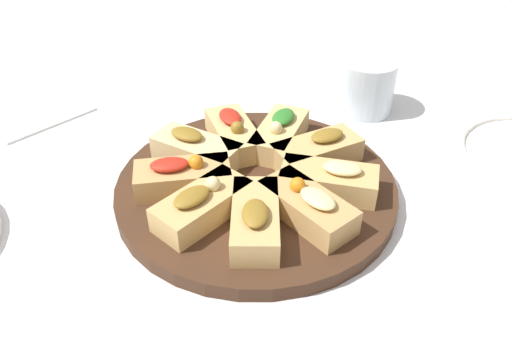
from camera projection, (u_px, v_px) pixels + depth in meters
ground_plane at (256, 193)px, 0.57m from camera, size 3.00×3.00×0.00m
serving_board at (256, 187)px, 0.57m from camera, size 0.32×0.32×0.02m
focaccia_slice_0 at (182, 176)px, 0.54m from camera, size 0.11×0.08×0.04m
focaccia_slice_1 at (202, 204)px, 0.50m from camera, size 0.11×0.08×0.04m
focaccia_slice_2 at (255, 219)px, 0.49m from camera, size 0.09×0.11×0.04m
focaccia_slice_3 at (308, 206)px, 0.50m from camera, size 0.07×0.11×0.04m
focaccia_slice_4 at (330, 180)px, 0.54m from camera, size 0.11×0.10×0.04m
focaccia_slice_5 at (318, 151)px, 0.58m from camera, size 0.10×0.05×0.04m
focaccia_slice_6 at (280, 134)px, 0.61m from camera, size 0.11×0.10×0.04m
focaccia_slice_7 at (234, 133)px, 0.61m from camera, size 0.06×0.11×0.04m
focaccia_slice_8 at (196, 150)px, 0.59m from camera, size 0.09×0.11×0.04m
water_glass at (366, 86)px, 0.71m from camera, size 0.08×0.08×0.08m
napkin_stack at (35, 111)px, 0.72m from camera, size 0.16×0.15×0.01m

